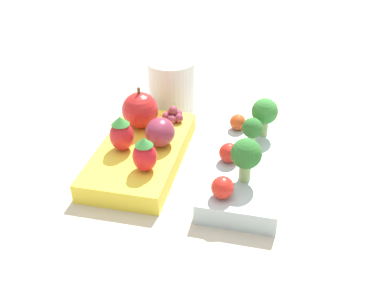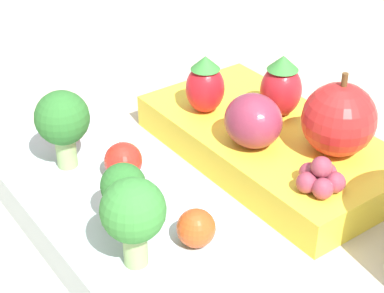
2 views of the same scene
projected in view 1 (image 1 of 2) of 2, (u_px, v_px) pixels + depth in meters
name	position (u px, v px, depth m)	size (l,w,h in m)	color
ground_plane	(195.00, 168.00, 0.60)	(4.00, 4.00, 0.00)	#BCB29E
bento_box_savoury	(245.00, 168.00, 0.58)	(0.22, 0.10, 0.03)	silver
bento_box_fruit	(141.00, 154.00, 0.60)	(0.21, 0.11, 0.03)	yellow
broccoli_floret_0	(252.00, 129.00, 0.58)	(0.03, 0.03, 0.04)	#93B770
broccoli_floret_1	(246.00, 155.00, 0.51)	(0.04, 0.04, 0.06)	#93B770
broccoli_floret_2	(265.00, 113.00, 0.60)	(0.04, 0.04, 0.06)	#93B770
cherry_tomato_0	(238.00, 122.00, 0.63)	(0.02, 0.02, 0.02)	#DB4C1E
cherry_tomato_1	(229.00, 153.00, 0.56)	(0.03, 0.03, 0.03)	red
cherry_tomato_2	(223.00, 188.00, 0.50)	(0.03, 0.03, 0.03)	red
apple	(140.00, 110.00, 0.63)	(0.05, 0.05, 0.06)	red
strawberry_0	(122.00, 134.00, 0.58)	(0.03, 0.03, 0.05)	red
strawberry_1	(145.00, 155.00, 0.54)	(0.03, 0.03, 0.05)	red
plum	(160.00, 132.00, 0.59)	(0.04, 0.04, 0.04)	#892D47
grape_cluster	(173.00, 115.00, 0.65)	(0.03, 0.03, 0.02)	#93384C
drinking_cup	(172.00, 85.00, 0.73)	(0.08, 0.08, 0.09)	silver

